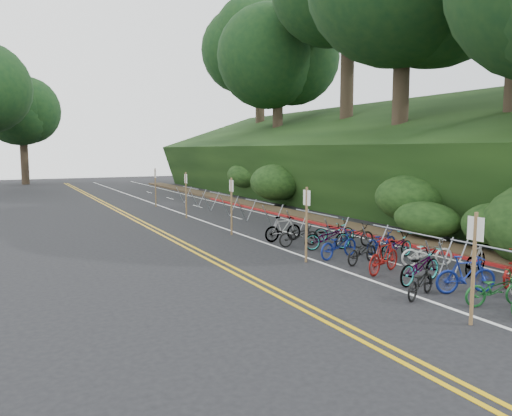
{
  "coord_description": "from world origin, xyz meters",
  "views": [
    {
      "loc": [
        -8.24,
        -8.68,
        3.72
      ],
      "look_at": [
        1.1,
        9.62,
        1.3
      ],
      "focal_mm": 35.0,
      "sensor_mm": 36.0,
      "label": 1
    }
  ],
  "objects": [
    {
      "name": "ground",
      "position": [
        0.0,
        0.0,
        0.0
      ],
      "size": [
        120.0,
        120.0,
        0.0
      ],
      "primitive_type": "plane",
      "color": "black",
      "rests_on": "ground"
    },
    {
      "name": "road_markings",
      "position": [
        0.63,
        10.1,
        0.0
      ],
      "size": [
        7.47,
        80.0,
        0.01
      ],
      "color": "gold",
      "rests_on": "ground"
    },
    {
      "name": "red_curb",
      "position": [
        5.7,
        12.0,
        0.05
      ],
      "size": [
        0.25,
        28.0,
        0.1
      ],
      "primitive_type": "cube",
      "color": "maroon",
      "rests_on": "ground"
    },
    {
      "name": "embankment",
      "position": [
        12.96,
        19.04,
        2.57
      ],
      "size": [
        14.3,
        48.14,
        9.11
      ],
      "color": "black",
      "rests_on": "ground"
    },
    {
      "name": "tree_cluster",
      "position": [
        9.76,
        22.03,
        12.4
      ],
      "size": [
        33.31,
        54.76,
        19.93
      ],
      "color": "#2D2319",
      "rests_on": "ground"
    },
    {
      "name": "bike_rack_front",
      "position": [
        2.87,
        -0.57,
        0.91
      ],
      "size": [
        1.17,
        3.3,
        1.23
      ],
      "color": "gray",
      "rests_on": "ground"
    },
    {
      "name": "bike_racks_rest",
      "position": [
        3.0,
        13.0,
        0.85
      ],
      "size": [
        1.14,
        23.0,
        1.17
      ],
      "color": "gray",
      "rests_on": "ground"
    },
    {
      "name": "signpost_near",
      "position": [
        0.5,
        -1.62,
        1.39
      ],
      "size": [
        0.08,
        0.4,
        2.42
      ],
      "color": "brown",
      "rests_on": "ground"
    },
    {
      "name": "signposts_rest",
      "position": [
        0.6,
        14.0,
        1.43
      ],
      "size": [
        0.08,
        18.4,
        2.5
      ],
      "color": "brown",
      "rests_on": "ground"
    },
    {
      "name": "bike_front",
      "position": [
        1.03,
        0.36,
        0.4
      ],
      "size": [
        1.1,
        1.62,
        0.81
      ],
      "primitive_type": "imported",
      "rotation": [
        0.0,
        0.0,
        1.98
      ],
      "color": "black",
      "rests_on": "ground"
    },
    {
      "name": "bike_valet",
      "position": [
        2.91,
        2.36,
        0.48
      ],
      "size": [
        3.47,
        13.64,
        1.09
      ],
      "color": "#9E9EA3",
      "rests_on": "ground"
    }
  ]
}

